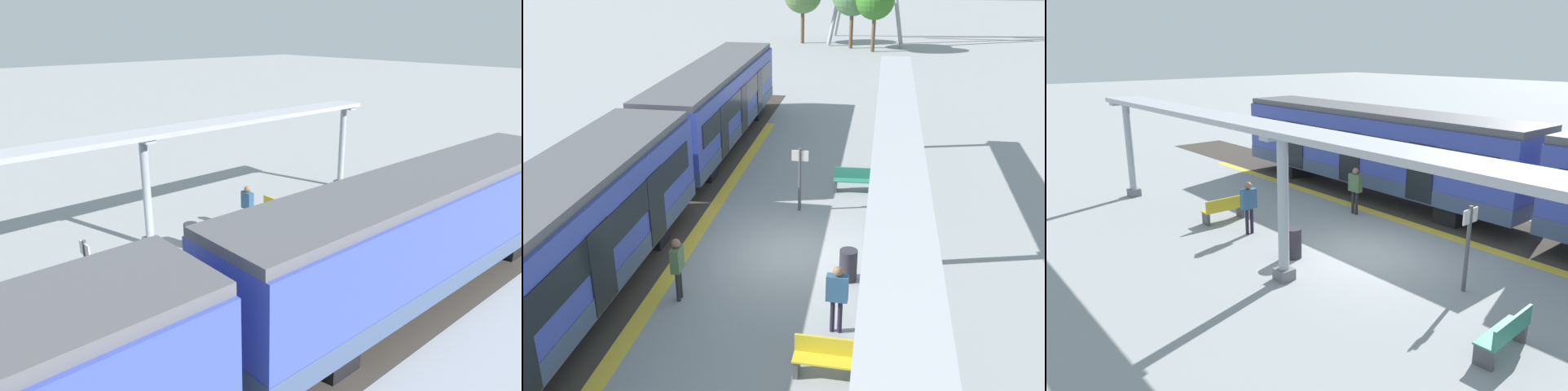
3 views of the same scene
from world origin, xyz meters
TOP-DOWN VIEW (x-y plane):
  - ground_plane at (0.00, 0.00)m, footprint 176.00×176.00m
  - tactile_edge_strip at (-3.07, 0.00)m, footprint 0.43×26.91m
  - trackbed at (-4.88, 0.00)m, footprint 3.20×38.91m
  - train_near_carriage at (-4.88, -4.40)m, footprint 2.65×13.64m
  - train_far_carriage at (-4.88, 9.82)m, footprint 2.65×13.64m
  - canopy_pillar_second at (2.83, -0.24)m, footprint 1.10×0.44m
  - canopy_pillar_third at (2.83, 10.39)m, footprint 1.10×0.44m
  - canopy_beam at (2.83, 0.05)m, footprint 1.20×21.48m
  - bench_near_end at (1.57, 5.15)m, footprint 1.52×0.52m
  - bench_mid_platform at (1.64, -5.19)m, footprint 1.51×0.48m
  - trash_bin at (1.77, -1.20)m, footprint 0.48×0.48m
  - platform_info_sign at (-0.15, 3.12)m, footprint 0.56×0.10m
  - passenger_waiting_near_edge at (-2.39, -2.88)m, footprint 0.24×0.50m
  - passenger_by_the_benches at (1.65, -3.62)m, footprint 0.51×0.25m
  - tree_centre_background at (1.31, 36.07)m, footprint 3.17×3.17m

SIDE VIEW (x-z plane):
  - ground_plane at x=0.00m, z-range 0.00..0.00m
  - trackbed at x=-4.88m, z-range 0.00..0.01m
  - tactile_edge_strip at x=-3.07m, z-range 0.00..0.01m
  - trash_bin at x=1.77m, z-range 0.00..0.88m
  - bench_near_end at x=1.57m, z-range 0.01..0.87m
  - bench_mid_platform at x=1.64m, z-range 0.01..0.87m
  - passenger_waiting_near_edge at x=-2.39m, z-range 0.21..1.93m
  - passenger_by_the_benches at x=1.65m, z-range 0.22..1.94m
  - platform_info_sign at x=-0.15m, z-range 0.23..2.43m
  - train_near_carriage at x=-4.88m, z-range 0.09..3.57m
  - train_far_carriage at x=-4.88m, z-range 0.09..3.57m
  - canopy_pillar_second at x=2.83m, z-range 0.03..3.82m
  - canopy_pillar_third at x=2.83m, z-range 0.03..3.82m
  - canopy_beam at x=2.83m, z-range 3.80..3.96m
  - tree_centre_background at x=1.31m, z-range 1.25..6.97m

